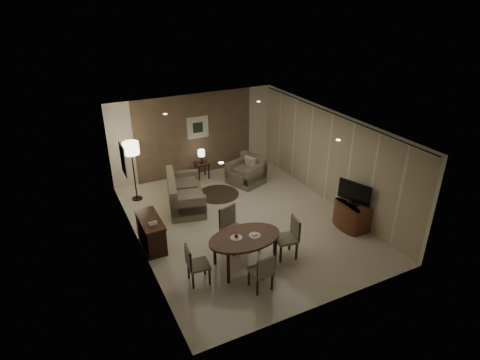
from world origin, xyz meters
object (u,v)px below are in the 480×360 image
console_desk (151,232)px  chair_left (198,264)px  dining_table (245,252)px  chair_near (261,271)px  side_table (202,170)px  sofa (186,191)px  armchair (246,171)px  floor_lamp (134,172)px  tv_cabinet (352,215)px  chair_far (234,230)px  chair_right (286,238)px

console_desk → chair_left: chair_left is taller
dining_table → chair_left: chair_left is taller
chair_near → side_table: (0.90, 5.53, -0.17)m
console_desk → sofa: sofa is taller
armchair → floor_lamp: floor_lamp is taller
chair_near → chair_left: bearing=-36.8°
tv_cabinet → side_table: size_ratio=1.68×
dining_table → side_table: size_ratio=3.09×
dining_table → side_table: 4.82m
chair_near → floor_lamp: 5.24m
tv_cabinet → dining_table: size_ratio=0.54×
console_desk → chair_near: 2.98m
chair_left → floor_lamp: bearing=9.2°
console_desk → tv_cabinet: bearing=-17.1°
dining_table → chair_far: 0.73m
chair_near → armchair: 4.97m
console_desk → chair_right: 3.22m
dining_table → chair_far: bearing=83.0°
dining_table → chair_near: size_ratio=1.88×
armchair → dining_table: bearing=-48.4°
console_desk → side_table: console_desk is taller
chair_near → sofa: (-0.20, 4.03, 0.01)m
chair_far → side_table: (0.77, 4.03, -0.26)m
console_desk → chair_far: chair_far is taller
sofa → side_table: sofa is taller
dining_table → chair_near: bearing=-92.7°
chair_left → side_table: size_ratio=1.69×
chair_far → armchair: size_ratio=1.07×
sofa → floor_lamp: size_ratio=1.06×
dining_table → sofa: (-0.24, 3.24, 0.06)m
chair_far → floor_lamp: floor_lamp is taller
chair_far → sofa: 2.55m
dining_table → chair_right: size_ratio=1.69×
sofa → armchair: bearing=-62.6°
side_table → dining_table: bearing=-100.2°
console_desk → dining_table: dining_table is taller
chair_near → armchair: chair_near is taller
tv_cabinet → side_table: bearing=117.7°
tv_cabinet → chair_left: 4.36m
chair_far → sofa: (-0.33, 2.52, -0.08)m
chair_left → armchair: size_ratio=0.92×
dining_table → side_table: dining_table is taller
armchair → chair_far: bearing=-52.4°
chair_far → console_desk: bearing=133.3°
chair_far → floor_lamp: (-1.51, 3.53, 0.37)m
console_desk → chair_right: size_ratio=1.23×
console_desk → floor_lamp: 2.59m
console_desk → armchair: (3.62, 2.05, 0.06)m
chair_left → floor_lamp: 4.32m
tv_cabinet → chair_far: chair_far is taller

